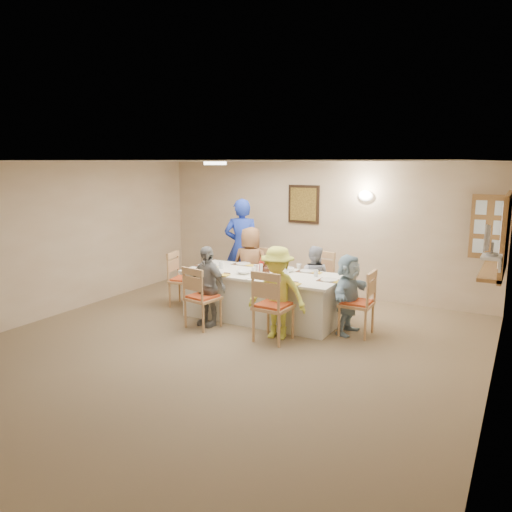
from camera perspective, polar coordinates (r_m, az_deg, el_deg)
The scene contains 49 objects.
ground at distance 6.79m, azimuth -4.28°, elevation -10.85°, with size 7.00×7.00×0.00m, color #7A6850.
room_walls at distance 6.39m, azimuth -4.47°, elevation 1.88°, with size 7.00×7.00×7.00m.
wall_picture at distance 9.55m, azimuth 5.46°, elevation 5.91°, with size 0.62×0.05×0.72m.
wall_sconce at distance 9.11m, azimuth 12.42°, elevation 6.74°, with size 0.26×0.09×0.18m, color white.
ceiling_light at distance 8.12m, azimuth -4.70°, elevation 10.53°, with size 0.36×0.36×0.05m, color white.
serving_hatch at distance 7.75m, azimuth 26.63°, elevation 2.22°, with size 0.06×1.50×1.15m, color olive.
hatch_sill at distance 7.84m, azimuth 25.44°, elevation -1.50°, with size 0.30×1.50×0.05m, color olive.
shutter_door at distance 8.51m, azimuth 25.11°, elevation 3.01°, with size 0.55×0.04×1.00m, color olive.
fan_shelf at distance 6.43m, azimuth 25.33°, elevation -0.10°, with size 0.22×0.36×0.03m, color white.
desk_fan at distance 6.41m, azimuth 25.17°, elevation 1.24°, with size 0.30×0.30×0.28m, color #A5A5A8, non-canonical shape.
dining_table at distance 8.01m, azimuth 0.74°, elevation -4.57°, with size 2.54×1.07×0.76m, color white.
chair_back_left at distance 8.94m, azimuth -0.25°, elevation -2.24°, with size 0.47×0.47×0.97m, color tan, non-canonical shape.
chair_back_right at distance 8.44m, azimuth 6.91°, elevation -2.98°, with size 0.48×0.48×1.01m, color tan, non-canonical shape.
chair_front_left at distance 7.63m, azimuth -6.10°, elevation -4.63°, with size 0.46×0.46×0.96m, color tan, non-canonical shape.
chair_front_right at distance 7.02m, azimuth 2.01°, elevation -5.62°, with size 0.50×0.50×1.03m, color tan, non-canonical shape.
chair_left_end at distance 8.80m, azimuth -8.22°, elevation -2.62°, with size 0.46×0.46×0.96m, color tan, non-canonical shape.
chair_right_end at distance 7.41m, azimuth 11.43°, elevation -5.20°, with size 0.47×0.47×0.97m, color tan, non-canonical shape.
diner_back_left at distance 8.80m, azimuth -0.63°, elevation -1.11°, with size 0.74×0.55×1.38m, color brown.
diner_back_right at distance 8.32m, azimuth 6.61°, elevation -2.72°, with size 0.58×0.47×1.14m, color #989CAF.
diner_front_left at distance 7.69m, azimuth -5.61°, elevation -3.43°, with size 0.77×0.43×1.24m, color gray.
diner_front_right at distance 7.09m, azimuth 2.45°, elevation -4.23°, with size 0.90×0.57×1.33m, color #DEE349.
diner_right_end at distance 7.42m, azimuth 10.50°, elevation -4.31°, with size 0.46×1.13×1.18m, color #9DBED2.
caregiver at distance 9.38m, azimuth -1.62°, elevation 1.02°, with size 0.78×0.65×1.83m, color #1F38B4.
placemat_fl at distance 7.86m, azimuth -4.56°, elevation -2.02°, with size 0.37×0.28×0.01m, color #472B19.
plate_fl at distance 7.86m, azimuth -4.56°, elevation -1.95°, with size 0.24×0.24×0.01m, color white.
napkin_fl at distance 7.73m, azimuth -3.65°, elevation -2.18°, with size 0.15×0.15×0.01m, color gold.
placemat_fr at distance 7.29m, azimuth 3.37°, elevation -3.02°, with size 0.33×0.25×0.01m, color #472B19.
plate_fr at distance 7.29m, azimuth 3.37°, elevation -2.94°, with size 0.23×0.23×0.01m, color white.
napkin_fr at distance 7.17m, azimuth 4.50°, elevation -3.21°, with size 0.14×0.14×0.01m, color gold.
placemat_bl at distance 8.56m, azimuth -1.48°, elevation -0.94°, with size 0.35×0.26×0.01m, color #472B19.
plate_bl at distance 8.56m, azimuth -1.48°, elevation -0.87°, with size 0.25×0.25×0.02m, color white.
napkin_bl at distance 8.43m, azimuth -0.59°, elevation -1.07°, with size 0.14×0.14×0.01m, color gold.
placemat_br at distance 8.04m, azimuth 5.94°, elevation -1.76°, with size 0.34×0.26×0.01m, color #472B19.
plate_br at distance 8.04m, azimuth 5.94°, elevation -1.69°, with size 0.25×0.25×0.02m, color white.
napkin_br at distance 7.93m, azimuth 7.00°, elevation -1.91°, with size 0.13×0.13×0.01m, color gold.
placemat_le at distance 8.48m, azimuth -5.83°, elevation -1.11°, with size 0.33×0.25×0.01m, color #472B19.
plate_le at distance 8.48m, azimuth -5.84°, elevation -1.04°, with size 0.23×0.23×0.01m, color white.
napkin_le at distance 8.34m, azimuth -5.01°, elevation -1.24°, with size 0.13×0.13×0.01m, color gold.
placemat_re at distance 7.47m, azimuth 8.36°, elevation -2.78°, with size 0.33×0.24×0.01m, color #472B19.
plate_re at distance 7.47m, azimuth 8.36°, elevation -2.70°, with size 0.25×0.25×0.02m, color white.
napkin_re at distance 7.37m, azimuth 9.54°, elevation -2.95°, with size 0.15×0.15×0.01m, color gold.
teacup_a at distance 8.02m, azimuth -5.51°, elevation -1.46°, with size 0.16×0.16×0.10m, color white.
teacup_b at distance 8.24m, azimuth 4.92°, elevation -1.17°, with size 0.11×0.11×0.08m, color white.
bowl_a at distance 7.83m, azimuth -1.42°, elevation -1.87°, with size 0.25×0.25×0.05m, color white.
bowl_b at distance 7.99m, azimuth 3.62°, elevation -1.58°, with size 0.27×0.27×0.07m, color white.
condiment_ketchup at distance 7.96m, azimuth 0.62°, elevation -0.99°, with size 0.11×0.11×0.23m, color red.
condiment_brown at distance 7.91m, azimuth 1.04°, elevation -1.26°, with size 0.10×0.10×0.18m, color #3B1C0F.
condiment_malt at distance 7.83m, azimuth 1.18°, elevation -1.46°, with size 0.13×0.13×0.16m, color #3B1C0F.
drinking_glass at distance 8.02m, azimuth -0.03°, elevation -1.35°, with size 0.07×0.07×0.10m, color silver.
Camera 1 is at (3.46, -5.28, 2.49)m, focal length 35.00 mm.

